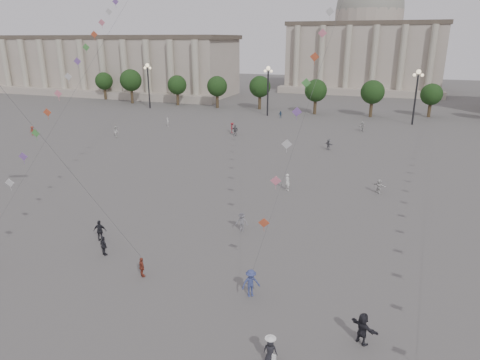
% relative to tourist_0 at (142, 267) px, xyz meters
% --- Properties ---
extents(ground, '(360.00, 360.00, 0.00)m').
position_rel_tourist_0_xyz_m(ground, '(3.79, -2.19, -0.75)').
color(ground, '#524F4D').
rests_on(ground, ground).
extents(hall_west, '(84.00, 26.22, 17.20)m').
position_rel_tourist_0_xyz_m(hall_west, '(-71.21, 91.70, 7.67)').
color(hall_west, '#A29788').
rests_on(hall_west, ground).
extents(hall_central, '(48.30, 34.30, 35.50)m').
position_rel_tourist_0_xyz_m(hall_central, '(3.79, 127.03, 13.48)').
color(hall_central, '#A29788').
rests_on(hall_central, ground).
extents(tree_row, '(137.12, 5.12, 8.00)m').
position_rel_tourist_0_xyz_m(tree_row, '(3.79, 75.81, 4.64)').
color(tree_row, '#332819').
rests_on(tree_row, ground).
extents(lamp_post_far_west, '(2.00, 0.90, 10.65)m').
position_rel_tourist_0_xyz_m(lamp_post_far_west, '(-41.21, 67.81, 6.60)').
color(lamp_post_far_west, '#262628').
rests_on(lamp_post_far_west, ground).
extents(lamp_post_mid_west, '(2.00, 0.90, 10.65)m').
position_rel_tourist_0_xyz_m(lamp_post_mid_west, '(-11.21, 67.81, 6.60)').
color(lamp_post_mid_west, '#262628').
rests_on(lamp_post_mid_west, ground).
extents(lamp_post_mid_east, '(2.00, 0.90, 10.65)m').
position_rel_tourist_0_xyz_m(lamp_post_mid_east, '(18.79, 67.81, 6.60)').
color(lamp_post_mid_east, '#262628').
rests_on(lamp_post_mid_east, ground).
extents(person_crowd_0, '(0.96, 0.80, 1.53)m').
position_rel_tourist_0_xyz_m(person_crowd_0, '(-7.67, 65.81, 0.01)').
color(person_crowd_0, '#345576').
rests_on(person_crowd_0, ground).
extents(person_crowd_1, '(1.15, 1.11, 1.87)m').
position_rel_tourist_0_xyz_m(person_crowd_1, '(-29.47, 37.88, 0.18)').
color(person_crowd_1, silver).
rests_on(person_crowd_1, ground).
extents(person_crowd_2, '(0.78, 1.14, 1.63)m').
position_rel_tourist_0_xyz_m(person_crowd_2, '(-44.15, 33.92, 0.06)').
color(person_crowd_2, maroon).
rests_on(person_crowd_2, ground).
extents(person_crowd_3, '(1.79, 1.43, 1.91)m').
position_rel_tourist_0_xyz_m(person_crowd_3, '(15.43, -1.79, 0.20)').
color(person_crowd_3, '#222227').
rests_on(person_crowd_3, ground).
extents(person_crowd_4, '(1.32, 1.67, 1.77)m').
position_rel_tourist_0_xyz_m(person_crowd_4, '(10.02, 57.77, 0.13)').
color(person_crowd_4, '#B8B9B4').
rests_on(person_crowd_4, ground).
extents(person_crowd_6, '(1.21, 0.82, 1.73)m').
position_rel_tourist_0_xyz_m(person_crowd_6, '(4.05, 9.68, 0.11)').
color(person_crowd_6, slate).
rests_on(person_crowd_6, ground).
extents(person_crowd_7, '(1.54, 1.10, 1.61)m').
position_rel_tourist_0_xyz_m(person_crowd_7, '(14.86, 24.13, 0.05)').
color(person_crowd_7, silver).
rests_on(person_crowd_7, ground).
extents(person_crowd_10, '(0.59, 0.73, 1.72)m').
position_rel_tourist_0_xyz_m(person_crowd_10, '(-25.74, 49.27, 0.11)').
color(person_crowd_10, silver).
rests_on(person_crowd_10, ground).
extents(person_crowd_12, '(1.50, 1.31, 1.64)m').
position_rel_tourist_0_xyz_m(person_crowd_12, '(6.47, 41.78, 0.07)').
color(person_crowd_12, slate).
rests_on(person_crowd_12, ground).
extents(person_crowd_13, '(0.85, 0.79, 1.95)m').
position_rel_tourist_0_xyz_m(person_crowd_13, '(5.15, 21.56, 0.22)').
color(person_crowd_13, white).
rests_on(person_crowd_13, ground).
extents(person_crowd_16, '(1.18, 0.58, 1.95)m').
position_rel_tourist_0_xyz_m(person_crowd_16, '(-10.47, 45.92, 0.22)').
color(person_crowd_16, slate).
rests_on(person_crowd_16, ground).
extents(person_crowd_17, '(1.07, 1.38, 1.88)m').
position_rel_tourist_0_xyz_m(person_crowd_17, '(-11.90, 48.13, 0.19)').
color(person_crowd_17, maroon).
rests_on(person_crowd_17, ground).
extents(tourist_0, '(0.92, 0.83, 1.50)m').
position_rel_tourist_0_xyz_m(tourist_0, '(0.00, 0.00, 0.00)').
color(tourist_0, brown).
rests_on(tourist_0, ground).
extents(tourist_1, '(1.03, 0.76, 1.63)m').
position_rel_tourist_0_xyz_m(tourist_1, '(-4.57, 1.71, 0.06)').
color(tourist_1, black).
rests_on(tourist_1, ground).
extents(tourist_4, '(1.17, 0.74, 1.85)m').
position_rel_tourist_0_xyz_m(tourist_4, '(-6.46, 3.72, 0.18)').
color(tourist_4, black).
rests_on(tourist_4, ground).
extents(kite_flyer_1, '(1.43, 1.35, 1.94)m').
position_rel_tourist_0_xyz_m(kite_flyer_1, '(8.09, 0.40, 0.22)').
color(kite_flyer_1, navy).
rests_on(kite_flyer_1, ground).
extents(hat_person, '(0.77, 0.60, 1.69)m').
position_rel_tourist_0_xyz_m(hat_person, '(11.06, -5.10, 0.08)').
color(hat_person, black).
rests_on(hat_person, ground).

